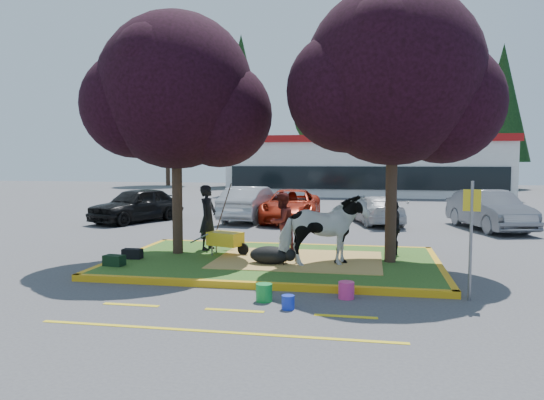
% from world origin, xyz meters
% --- Properties ---
extents(ground, '(90.00, 90.00, 0.00)m').
position_xyz_m(ground, '(0.00, 0.00, 0.00)').
color(ground, '#424244').
rests_on(ground, ground).
extents(median_island, '(8.00, 5.00, 0.15)m').
position_xyz_m(median_island, '(0.00, 0.00, 0.07)').
color(median_island, '#2C581B').
rests_on(median_island, ground).
extents(curb_near, '(8.30, 0.16, 0.15)m').
position_xyz_m(curb_near, '(0.00, -2.58, 0.07)').
color(curb_near, gold).
rests_on(curb_near, ground).
extents(curb_far, '(8.30, 0.16, 0.15)m').
position_xyz_m(curb_far, '(0.00, 2.58, 0.07)').
color(curb_far, gold).
rests_on(curb_far, ground).
extents(curb_left, '(0.16, 5.30, 0.15)m').
position_xyz_m(curb_left, '(-4.08, 0.00, 0.07)').
color(curb_left, gold).
rests_on(curb_left, ground).
extents(curb_right, '(0.16, 5.30, 0.15)m').
position_xyz_m(curb_right, '(4.08, 0.00, 0.07)').
color(curb_right, gold).
rests_on(curb_right, ground).
extents(straw_bedding, '(4.20, 3.00, 0.01)m').
position_xyz_m(straw_bedding, '(0.60, 0.00, 0.15)').
color(straw_bedding, tan).
rests_on(straw_bedding, median_island).
extents(tree_purple_left, '(5.06, 4.20, 6.51)m').
position_xyz_m(tree_purple_left, '(-2.78, 0.38, 4.36)').
color(tree_purple_left, black).
rests_on(tree_purple_left, median_island).
extents(tree_purple_right, '(5.30, 4.40, 6.82)m').
position_xyz_m(tree_purple_right, '(2.92, 0.18, 4.56)').
color(tree_purple_right, black).
rests_on(tree_purple_right, median_island).
extents(fire_lane_stripe_a, '(1.10, 0.12, 0.01)m').
position_xyz_m(fire_lane_stripe_a, '(-2.00, -4.20, 0.00)').
color(fire_lane_stripe_a, yellow).
rests_on(fire_lane_stripe_a, ground).
extents(fire_lane_stripe_b, '(1.10, 0.12, 0.01)m').
position_xyz_m(fire_lane_stripe_b, '(0.00, -4.20, 0.00)').
color(fire_lane_stripe_b, yellow).
rests_on(fire_lane_stripe_b, ground).
extents(fire_lane_stripe_c, '(1.10, 0.12, 0.01)m').
position_xyz_m(fire_lane_stripe_c, '(2.00, -4.20, 0.00)').
color(fire_lane_stripe_c, yellow).
rests_on(fire_lane_stripe_c, ground).
extents(fire_lane_long, '(6.00, 0.10, 0.01)m').
position_xyz_m(fire_lane_long, '(0.00, -5.40, 0.00)').
color(fire_lane_long, yellow).
rests_on(fire_lane_long, ground).
extents(retail_building, '(20.40, 8.40, 4.40)m').
position_xyz_m(retail_building, '(2.00, 27.98, 2.25)').
color(retail_building, silver).
rests_on(retail_building, ground).
extents(treeline, '(46.58, 7.80, 14.63)m').
position_xyz_m(treeline, '(1.23, 37.61, 7.73)').
color(treeline, black).
rests_on(treeline, ground).
extents(cow, '(2.26, 1.54, 1.75)m').
position_xyz_m(cow, '(1.27, -0.67, 1.02)').
color(cow, silver).
rests_on(cow, median_island).
extents(calf, '(1.09, 0.70, 0.44)m').
position_xyz_m(calf, '(-0.01, -0.64, 0.37)').
color(calf, black).
rests_on(calf, median_island).
extents(handler, '(0.54, 0.73, 1.84)m').
position_xyz_m(handler, '(-2.15, 1.10, 1.07)').
color(handler, black).
rests_on(handler, median_island).
extents(visitor_a, '(0.97, 1.02, 1.65)m').
position_xyz_m(visitor_a, '(-0.02, 1.11, 0.98)').
color(visitor_a, '#4E1716').
rests_on(visitor_a, median_island).
extents(visitor_b, '(0.48, 0.90, 1.46)m').
position_xyz_m(visitor_b, '(3.03, 1.32, 0.88)').
color(visitor_b, black).
rests_on(visitor_b, median_island).
extents(wheelbarrow, '(1.61, 0.81, 0.61)m').
position_xyz_m(wheelbarrow, '(-1.44, 0.41, 0.57)').
color(wheelbarrow, black).
rests_on(wheelbarrow, median_island).
extents(gear_bag_dark, '(0.50, 0.28, 0.25)m').
position_xyz_m(gear_bag_dark, '(-3.67, -0.59, 0.28)').
color(gear_bag_dark, black).
rests_on(gear_bag_dark, median_island).
extents(gear_bag_green, '(0.51, 0.36, 0.26)m').
position_xyz_m(gear_bag_green, '(-3.70, -1.54, 0.28)').
color(gear_bag_green, black).
rests_on(gear_bag_green, median_island).
extents(sign_post, '(0.32, 0.11, 2.32)m').
position_xyz_m(sign_post, '(4.30, -2.70, 1.42)').
color(sign_post, slate).
rests_on(sign_post, ground).
extents(bucket_green, '(0.39, 0.39, 0.34)m').
position_xyz_m(bucket_green, '(0.40, -3.49, 0.17)').
color(bucket_green, '#169235').
rests_on(bucket_green, ground).
extents(bucket_pink, '(0.38, 0.38, 0.33)m').
position_xyz_m(bucket_pink, '(1.95, -2.99, 0.17)').
color(bucket_pink, '#E63382').
rests_on(bucket_pink, ground).
extents(bucket_blue, '(0.26, 0.26, 0.26)m').
position_xyz_m(bucket_blue, '(0.94, -3.93, 0.13)').
color(bucket_blue, '#1932C8').
rests_on(bucket_blue, ground).
extents(car_black, '(3.36, 4.73, 1.50)m').
position_xyz_m(car_black, '(-7.56, 8.07, 0.75)').
color(car_black, black).
rests_on(car_black, ground).
extents(car_silver, '(2.07, 4.76, 1.52)m').
position_xyz_m(car_silver, '(-2.78, 9.45, 0.76)').
color(car_silver, '#A9ADB2').
rests_on(car_silver, ground).
extents(car_red, '(2.53, 5.11, 1.40)m').
position_xyz_m(car_red, '(-0.99, 9.35, 0.70)').
color(car_red, '#A4220D').
rests_on(car_red, ground).
extents(car_white, '(2.63, 4.34, 1.18)m').
position_xyz_m(car_white, '(2.66, 9.27, 0.59)').
color(car_white, silver).
rests_on(car_white, ground).
extents(car_grey, '(2.76, 4.85, 1.51)m').
position_xyz_m(car_grey, '(6.92, 8.21, 0.76)').
color(car_grey, slate).
rests_on(car_grey, ground).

